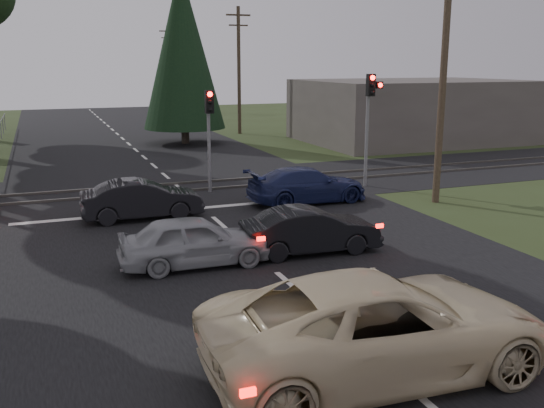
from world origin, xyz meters
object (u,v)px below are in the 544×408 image
utility_pole_mid (239,68)px  blue_sedan (307,185)px  utility_pole_near (443,75)px  dark_car_far (142,200)px  traffic_signal_right (370,108)px  silver_car (194,241)px  dark_hatchback (311,231)px  traffic_signal_center (209,123)px  cream_coupe (379,325)px  utility_pole_far (169,66)px

utility_pole_mid → blue_sedan: size_ratio=1.96×
utility_pole_near → dark_car_far: utility_pole_near is taller
traffic_signal_right → dark_car_far: (-9.82, -2.01, -2.65)m
traffic_signal_right → silver_car: 12.20m
dark_hatchback → traffic_signal_center: bearing=6.6°
traffic_signal_right → dark_hatchback: 9.98m
utility_pole_mid → dark_car_far: 25.30m
traffic_signal_right → utility_pole_near: size_ratio=0.52×
utility_pole_near → dark_hatchback: size_ratio=2.35×
traffic_signal_center → dark_car_far: size_ratio=1.02×
traffic_signal_center → dark_hatchback: bearing=-86.8°
traffic_signal_right → dark_hatchback: (-6.06, -7.46, -2.68)m
utility_pole_near → cream_coupe: bearing=-129.8°
utility_pole_far → dark_hatchback: utility_pole_far is taller
dark_hatchback → dark_car_far: (-3.75, 5.45, 0.03)m
traffic_signal_center → utility_pole_far: 44.99m
traffic_signal_right → blue_sedan: (-3.62, -1.79, -2.65)m
dark_hatchback → blue_sedan: (2.44, 5.67, 0.03)m
cream_coupe → utility_pole_mid: bearing=-11.9°
dark_hatchback → dark_car_far: dark_car_far is taller
utility_pole_mid → utility_pole_far: size_ratio=1.00×
dark_hatchback → silver_car: size_ratio=0.98×
cream_coupe → silver_car: 6.72m
traffic_signal_center → utility_pole_mid: bearing=68.8°
utility_pole_far → dark_car_far: (-10.77, -47.53, -4.06)m
silver_car → dark_car_far: 5.40m
utility_pole_far → blue_sedan: 47.71m
dark_hatchback → utility_pole_near: bearing=-57.0°
utility_pole_near → dark_hatchback: utility_pole_near is taller
blue_sedan → dark_car_far: (-6.19, -0.22, -0.00)m
dark_hatchback → blue_sedan: bearing=-19.9°
traffic_signal_right → blue_sedan: 4.83m
traffic_signal_center → utility_pole_mid: utility_pole_mid is taller
blue_sedan → dark_car_far: 6.20m
dark_car_far → utility_pole_far: bearing=-12.1°
traffic_signal_center → blue_sedan: traffic_signal_center is taller
traffic_signal_right → traffic_signal_center: (-6.55, 1.20, -0.51)m
dark_car_far → cream_coupe: bearing=-169.4°
utility_pole_near → silver_car: 11.73m
traffic_signal_right → utility_pole_far: (0.95, 45.53, 1.41)m
traffic_signal_center → cream_coupe: size_ratio=0.67×
utility_pole_near → blue_sedan: utility_pole_near is taller
utility_pole_far → dark_car_far: utility_pole_far is taller
utility_pole_near → utility_pole_mid: size_ratio=1.00×
utility_pole_far → dark_hatchback: size_ratio=2.35×
utility_pole_far → silver_car: bearing=-101.0°
cream_coupe → traffic_signal_center: bearing=-2.2°
traffic_signal_right → utility_pole_far: size_ratio=0.52×
cream_coupe → blue_sedan: bearing=-16.5°
utility_pole_mid → dark_car_far: utility_pole_mid is taller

